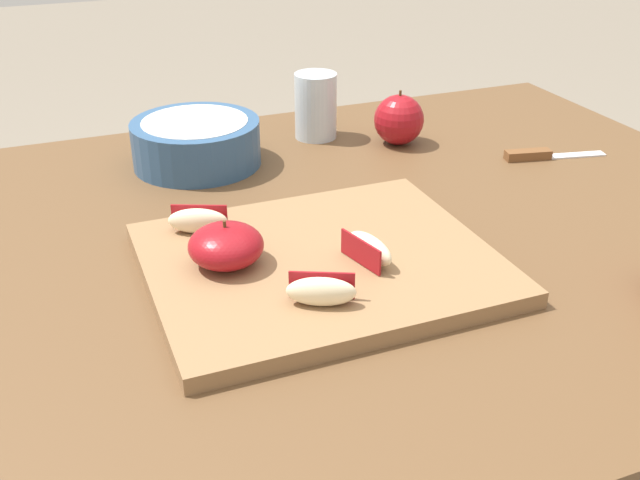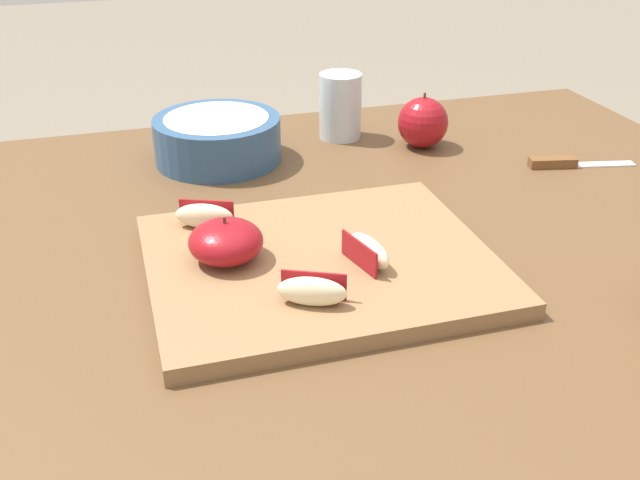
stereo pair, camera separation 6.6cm
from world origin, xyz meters
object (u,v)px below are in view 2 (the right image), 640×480
object	(u,v)px
apple_half_skin_up	(226,241)
apple_wedge_back	(204,216)
apple_wedge_middle	(368,251)
apple_wedge_front	(312,291)
paring_knife	(562,163)
whole_apple_red_delicious	(423,123)
cutting_board	(320,263)
ceramic_fruit_bowl	(218,138)
drinking_glass_water	(340,106)

from	to	relation	value
apple_half_skin_up	apple_wedge_back	world-z (taller)	apple_half_skin_up
apple_wedge_middle	apple_wedge_back	world-z (taller)	same
apple_wedge_front	paring_knife	world-z (taller)	apple_wedge_front
apple_wedge_middle	whole_apple_red_delicious	size ratio (longest dim) A/B	0.84
apple_wedge_middle	cutting_board	bearing A→B (deg)	146.08
apple_wedge_back	apple_wedge_front	world-z (taller)	same
apple_wedge_middle	apple_half_skin_up	bearing A→B (deg)	160.58
apple_half_skin_up	ceramic_fruit_bowl	world-z (taller)	apple_half_skin_up
apple_wedge_middle	apple_wedge_front	xyz separation A→B (m)	(-0.08, -0.06, 0.00)
paring_knife	whole_apple_red_delicious	size ratio (longest dim) A/B	1.84
cutting_board	paring_knife	size ratio (longest dim) A/B	2.36
apple_half_skin_up	apple_wedge_middle	size ratio (longest dim) A/B	1.12
apple_half_skin_up	whole_apple_red_delicious	distance (m)	0.48
apple_half_skin_up	paring_knife	size ratio (longest dim) A/B	0.51
apple_wedge_middle	drinking_glass_water	bearing A→B (deg)	76.04
apple_half_skin_up	apple_wedge_back	bearing A→B (deg)	97.47
paring_knife	cutting_board	bearing A→B (deg)	-156.03
apple_wedge_front	drinking_glass_water	distance (m)	0.53
apple_wedge_middle	apple_wedge_back	distance (m)	0.21
whole_apple_red_delicious	apple_wedge_middle	bearing A→B (deg)	-121.48
cutting_board	paring_knife	world-z (taller)	cutting_board
apple_half_skin_up	drinking_glass_water	xyz separation A→B (m)	(0.25, 0.38, 0.01)
whole_apple_red_delicious	ceramic_fruit_bowl	xyz separation A→B (m)	(-0.32, 0.03, -0.00)
whole_apple_red_delicious	drinking_glass_water	bearing A→B (deg)	145.12
apple_wedge_back	whole_apple_red_delicious	world-z (taller)	whole_apple_red_delicious
apple_wedge_front	apple_wedge_middle	bearing A→B (deg)	37.35
apple_half_skin_up	whole_apple_red_delicious	bearing A→B (deg)	40.01
apple_wedge_front	paring_knife	xyz separation A→B (m)	(0.47, 0.28, -0.03)
apple_wedge_middle	drinking_glass_water	xyz separation A→B (m)	(0.11, 0.44, 0.02)
cutting_board	apple_half_skin_up	size ratio (longest dim) A/B	4.61
apple_wedge_back	apple_wedge_front	bearing A→B (deg)	-68.79
paring_knife	ceramic_fruit_bowl	world-z (taller)	ceramic_fruit_bowl
ceramic_fruit_bowl	drinking_glass_water	world-z (taller)	drinking_glass_water
apple_wedge_back	ceramic_fruit_bowl	distance (m)	0.26
cutting_board	apple_wedge_front	bearing A→B (deg)	-111.00
ceramic_fruit_bowl	drinking_glass_water	xyz separation A→B (m)	(0.21, 0.04, 0.02)
paring_knife	whole_apple_red_delicious	xyz separation A→B (m)	(-0.17, 0.14, 0.03)
apple_half_skin_up	apple_wedge_front	size ratio (longest dim) A/B	1.13
apple_wedge_middle	apple_wedge_back	bearing A→B (deg)	139.04
whole_apple_red_delicious	drinking_glass_water	distance (m)	0.14
apple_wedge_front	ceramic_fruit_bowl	bearing A→B (deg)	92.34
ceramic_fruit_bowl	apple_wedge_front	bearing A→B (deg)	-87.66
ceramic_fruit_bowl	apple_wedge_middle	bearing A→B (deg)	-75.81
apple_wedge_front	paring_knife	size ratio (longest dim) A/B	0.45
paring_knife	drinking_glass_water	distance (m)	0.35
cutting_board	apple_wedge_middle	xyz separation A→B (m)	(0.05, -0.03, 0.02)
whole_apple_red_delicious	apple_wedge_front	bearing A→B (deg)	-125.54
cutting_board	paring_knife	bearing A→B (deg)	23.97
apple_wedge_back	cutting_board	bearing A→B (deg)	-43.43
apple_half_skin_up	apple_wedge_front	world-z (taller)	apple_half_skin_up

